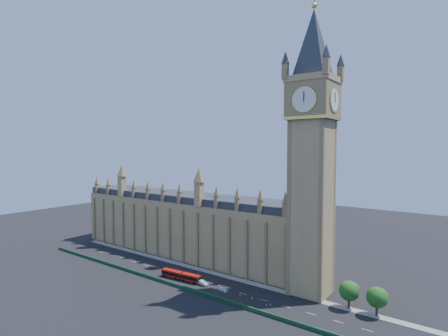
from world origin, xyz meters
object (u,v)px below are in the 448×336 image
Objects in this scene: car_grey at (193,281)px; car_white at (222,289)px; red_bus at (181,276)px; car_silver at (202,283)px.

car_white is (12.89, 0.37, -0.14)m from car_grey.
red_bus reaches higher than car_white.
red_bus is 9.51m from car_silver.
car_white is at bearing -91.66° from car_grey.
red_bus reaches higher than car_silver.
car_grey is at bearing 98.33° from car_white.
car_grey reaches higher than car_white.
red_bus reaches higher than car_grey.
car_silver is at bearing -88.77° from car_grey.
car_white is (9.15, 0.07, -0.17)m from car_silver.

